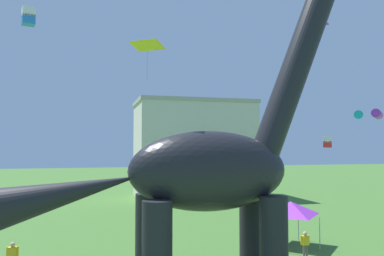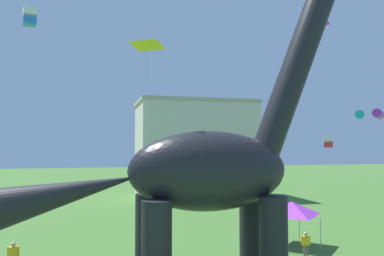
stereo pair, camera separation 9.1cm
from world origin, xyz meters
The scene contains 10 objects.
dinosaur_sculpture centered at (-0.21, 5.94, 5.75)m, with size 15.23×3.23×15.92m.
person_vendor_side centered at (-8.77, 13.51, 1.00)m, with size 0.62×0.27×1.65m.
person_photographer centered at (7.83, 12.10, 0.97)m, with size 0.60×0.26×1.60m.
festival_canopy_tent centered at (8.45, 14.95, 2.54)m, with size 3.15×3.15×3.00m.
kite_high_left centered at (11.88, 15.66, 7.09)m, with size 0.82×0.82×0.84m.
kite_mid_right centered at (14.43, 13.92, 9.02)m, with size 2.22×2.23×0.63m.
kite_far_right centered at (14.33, 20.23, 17.48)m, with size 1.52×1.71×1.76m.
kite_trailing centered at (-9.38, 20.88, 16.29)m, with size 1.08×1.08×1.26m.
kite_mid_center centered at (-2.39, 7.94, 11.24)m, with size 1.69×1.61×1.67m.
background_building_block centered at (8.70, 41.91, 6.50)m, with size 15.69×9.71×12.97m.
Camera 2 is at (-4.62, -8.95, 6.72)m, focal length 35.90 mm.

